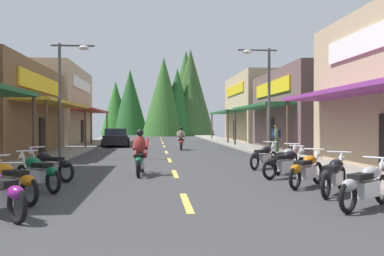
{
  "coord_description": "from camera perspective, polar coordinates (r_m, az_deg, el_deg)",
  "views": [
    {
      "loc": [
        -0.69,
        -1.7,
        1.74
      ],
      "look_at": [
        1.78,
        26.86,
        1.47
      ],
      "focal_mm": 39.98,
      "sensor_mm": 36.0,
      "label": 1
    }
  ],
  "objects": [
    {
      "name": "ground",
      "position": [
        25.63,
        -3.4,
        -3.46
      ],
      "size": [
        9.78,
        77.72,
        0.1
      ],
      "primitive_type": "cube",
      "color": "#38383A"
    },
    {
      "name": "sidewalk_left",
      "position": [
        26.16,
        -16.72,
        -3.16
      ],
      "size": [
        2.26,
        77.72,
        0.12
      ],
      "primitive_type": "cube",
      "color": "gray",
      "rests_on": "ground"
    },
    {
      "name": "sidewalk_right",
      "position": [
        26.48,
        9.75,
        -3.1
      ],
      "size": [
        2.26,
        77.72,
        0.12
      ],
      "primitive_type": "cube",
      "color": "gray",
      "rests_on": "ground"
    },
    {
      "name": "centerline_dashes",
      "position": [
        29.6,
        -3.61,
        -2.81
      ],
      "size": [
        0.16,
        54.19,
        0.01
      ],
      "color": "#E0C64C",
      "rests_on": "ground"
    },
    {
      "name": "storefront_left_far",
      "position": [
        39.82,
        -19.58,
        2.79
      ],
      "size": [
        9.03,
        12.33,
        6.64
      ],
      "color": "tan",
      "rests_on": "ground"
    },
    {
      "name": "storefront_right_middle",
      "position": [
        30.17,
        16.29,
        2.27
      ],
      "size": [
        8.04,
        11.35,
        5.31
      ],
      "color": "brown",
      "rests_on": "ground"
    },
    {
      "name": "storefront_right_far",
      "position": [
        42.96,
        10.09,
        2.56
      ],
      "size": [
        8.46,
        12.01,
        6.51
      ],
      "color": "tan",
      "rests_on": "ground"
    },
    {
      "name": "streetlamp_left",
      "position": [
        21.64,
        -16.4,
        5.78
      ],
      "size": [
        2.07,
        0.3,
        5.64
      ],
      "color": "#474C51",
      "rests_on": "ground"
    },
    {
      "name": "streetlamp_right",
      "position": [
        22.82,
        9.46,
        5.62
      ],
      "size": [
        2.07,
        0.3,
        5.71
      ],
      "color": "#474C51",
      "rests_on": "ground"
    },
    {
      "name": "motorcycle_parked_right_0",
      "position": [
        9.52,
        22.12,
        -7.05
      ],
      "size": [
        1.76,
        1.38,
        1.04
      ],
      "rotation": [
        0.0,
        0.0,
        0.65
      ],
      "color": "black",
      "rests_on": "ground"
    },
    {
      "name": "motorcycle_parked_right_1",
      "position": [
        11.12,
        18.4,
        -5.94
      ],
      "size": [
        1.38,
        1.76,
        1.04
      ],
      "rotation": [
        0.0,
        0.0,
        0.92
      ],
      "color": "black",
      "rests_on": "ground"
    },
    {
      "name": "motorcycle_parked_right_2",
      "position": [
        12.26,
        15.02,
        -5.33
      ],
      "size": [
        1.55,
        1.62,
        1.04
      ],
      "rotation": [
        0.0,
        0.0,
        0.81
      ],
      "color": "black",
      "rests_on": "ground"
    },
    {
      "name": "motorcycle_parked_right_3",
      "position": [
        14.09,
        12.37,
        -4.56
      ],
      "size": [
        1.88,
        1.2,
        1.04
      ],
      "rotation": [
        0.0,
        0.0,
        0.55
      ],
      "color": "black",
      "rests_on": "ground"
    },
    {
      "name": "motorcycle_parked_right_4",
      "position": [
        15.49,
        12.46,
        -4.1
      ],
      "size": [
        1.46,
        1.7,
        1.04
      ],
      "rotation": [
        0.0,
        0.0,
        0.87
      ],
      "color": "black",
      "rests_on": "ground"
    },
    {
      "name": "motorcycle_parked_right_5",
      "position": [
        16.91,
        9.55,
        -3.7
      ],
      "size": [
        1.52,
        1.64,
        1.04
      ],
      "rotation": [
        0.0,
        0.0,
        0.83
      ],
      "color": "black",
      "rests_on": "ground"
    },
    {
      "name": "motorcycle_parked_left_1",
      "position": [
        10.25,
        -23.09,
        -6.51
      ],
      "size": [
        1.67,
        1.49,
        1.04
      ],
      "rotation": [
        0.0,
        0.0,
        2.42
      ],
      "color": "black",
      "rests_on": "ground"
    },
    {
      "name": "motorcycle_parked_left_2",
      "position": [
        11.82,
        -19.89,
        -5.56
      ],
      "size": [
        1.59,
        1.58,
        1.04
      ],
      "rotation": [
        0.0,
        0.0,
        2.36
      ],
      "color": "black",
      "rests_on": "ground"
    },
    {
      "name": "motorcycle_parked_left_3",
      "position": [
        13.78,
        -18.54,
        -4.69
      ],
      "size": [
        1.81,
        1.3,
        1.04
      ],
      "rotation": [
        0.0,
        0.0,
        2.53
      ],
      "color": "black",
      "rests_on": "ground"
    },
    {
      "name": "rider_cruising_lead",
      "position": [
        14.59,
        -6.91,
        -3.72
      ],
      "size": [
        0.6,
        2.14,
        1.57
      ],
      "rotation": [
        0.0,
        0.0,
        1.52
      ],
      "color": "black",
      "rests_on": "ground"
    },
    {
      "name": "rider_cruising_trailing",
      "position": [
        28.55,
        -1.49,
        -1.63
      ],
      "size": [
        0.6,
        2.14,
        1.57
      ],
      "rotation": [
        0.0,
        0.0,
        1.55
      ],
      "color": "black",
      "rests_on": "ground"
    },
    {
      "name": "pedestrian_by_shop",
      "position": [
        26.06,
        11.19,
        -1.15
      ],
      "size": [
        0.57,
        0.31,
        1.68
      ],
      "rotation": [
        0.0,
        0.0,
        4.85
      ],
      "color": "#3F593F",
      "rests_on": "ground"
    },
    {
      "name": "pedestrian_waiting",
      "position": [
        25.02,
        11.15,
        -1.13
      ],
      "size": [
        0.27,
        0.57,
        1.74
      ],
      "rotation": [
        0.0,
        0.0,
        3.16
      ],
      "color": "#3F593F",
      "rests_on": "ground"
    },
    {
      "name": "parked_car_curbside",
      "position": [
        33.31,
        -10.11,
        -1.27
      ],
      "size": [
        2.28,
        4.4,
        1.4
      ],
      "rotation": [
        0.0,
        0.0,
        1.63
      ],
      "color": "black",
      "rests_on": "ground"
    },
    {
      "name": "treeline_backdrop",
      "position": [
        66.25,
        -2.64,
        4.16
      ],
      "size": [
        17.93,
        13.4,
        13.58
      ],
      "color": "#2C5923",
      "rests_on": "ground"
    }
  ]
}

